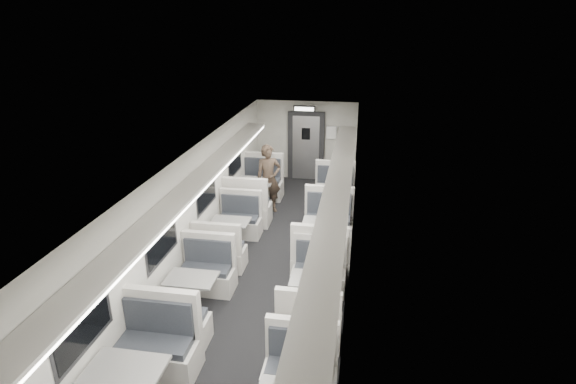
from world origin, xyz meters
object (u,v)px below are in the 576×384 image
(booth_left_b, at_px, (231,235))
(vestibule_door, at_px, (306,147))
(exit_sign, at_px, (304,109))
(booth_left_c, at_px, (193,295))
(passenger, at_px, (269,179))
(booth_right_c, at_px, (314,296))
(booth_right_a, at_px, (332,201))
(booth_left_a, at_px, (255,194))
(booth_right_b, at_px, (325,239))

(booth_left_b, relative_size, vestibule_door, 0.94)
(booth_left_b, relative_size, exit_sign, 3.18)
(booth_left_c, xyz_separation_m, vestibule_door, (1.00, 7.04, 0.68))
(passenger, relative_size, vestibule_door, 0.83)
(vestibule_door, distance_m, exit_sign, 1.33)
(booth_left_c, relative_size, passenger, 1.14)
(booth_left_b, height_order, booth_right_c, booth_left_b)
(booth_right_c, bearing_deg, vestibule_door, 98.48)
(booth_left_b, xyz_separation_m, vestibule_door, (1.00, 4.77, 0.69))
(booth_left_c, bearing_deg, booth_right_a, 65.70)
(booth_left_b, xyz_separation_m, exit_sign, (1.00, 4.29, 1.93))
(booth_left_a, relative_size, exit_sign, 3.72)
(booth_left_c, xyz_separation_m, booth_right_c, (2.00, 0.32, -0.01))
(booth_left_a, relative_size, booth_left_b, 1.17)
(booth_right_b, bearing_deg, booth_right_c, -90.00)
(booth_left_b, bearing_deg, passenger, 80.15)
(booth_left_c, distance_m, booth_right_c, 2.03)
(booth_left_a, height_order, booth_left_b, booth_left_a)
(booth_right_a, distance_m, vestibule_door, 2.87)
(booth_left_a, height_order, booth_right_c, booth_left_a)
(booth_left_a, distance_m, booth_right_b, 2.96)
(booth_left_b, height_order, exit_sign, exit_sign)
(booth_left_b, relative_size, booth_right_a, 0.92)
(booth_right_a, xyz_separation_m, booth_right_b, (0.00, -2.12, 0.02))
(booth_right_b, relative_size, booth_right_c, 1.13)
(booth_left_b, height_order, passenger, passenger)
(vestibule_door, xyz_separation_m, exit_sign, (0.00, -0.49, 1.24))
(booth_right_a, distance_m, passenger, 1.69)
(booth_right_a, bearing_deg, booth_right_b, -90.00)
(booth_left_a, distance_m, booth_right_a, 2.00)
(booth_left_b, xyz_separation_m, booth_right_c, (2.00, -1.94, -0.00))
(booth_right_c, bearing_deg, booth_right_a, 90.00)
(booth_right_c, relative_size, exit_sign, 3.16)
(booth_right_b, distance_m, booth_right_c, 1.99)
(booth_right_a, xyz_separation_m, passenger, (-1.62, 0.02, 0.49))
(booth_left_a, xyz_separation_m, passenger, (0.38, -0.04, 0.46))
(booth_right_b, distance_m, vestibule_door, 4.87)
(booth_right_c, bearing_deg, booth_right_b, 90.00)
(booth_left_c, height_order, exit_sign, exit_sign)
(booth_right_a, bearing_deg, booth_left_a, 178.15)
(booth_left_b, bearing_deg, booth_right_c, -44.09)
(booth_left_c, distance_m, vestibule_door, 7.14)
(booth_left_b, xyz_separation_m, booth_right_a, (2.00, 2.17, 0.03))
(booth_left_a, bearing_deg, booth_right_b, -47.50)
(booth_right_a, bearing_deg, passenger, 179.29)
(vestibule_door, bearing_deg, booth_left_a, -111.49)
(booth_right_a, bearing_deg, vestibule_door, 111.00)
(booth_right_a, relative_size, vestibule_door, 1.02)
(booth_left_a, xyz_separation_m, booth_right_b, (2.00, -2.18, -0.01))
(booth_left_a, distance_m, passenger, 0.60)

